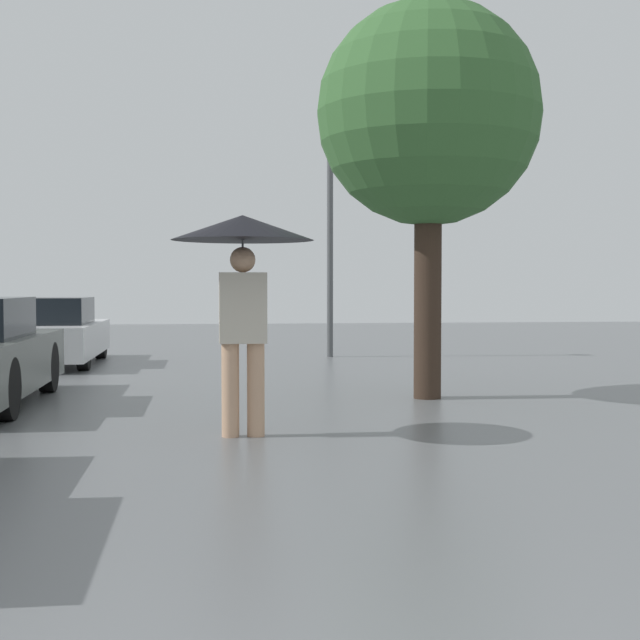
{
  "coord_description": "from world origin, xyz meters",
  "views": [
    {
      "loc": [
        -0.52,
        -2.06,
        1.36
      ],
      "look_at": [
        0.53,
        5.96,
        1.05
      ],
      "focal_mm": 50.0,
      "sensor_mm": 36.0,
      "label": 1
    }
  ],
  "objects_px": {
    "parked_car_farthest": "(43,333)",
    "tree": "(429,116)",
    "street_lamp": "(330,199)",
    "pedestrian": "(243,253)"
  },
  "relations": [
    {
      "from": "tree",
      "to": "street_lamp",
      "type": "bearing_deg",
      "value": 92.5
    },
    {
      "from": "parked_car_farthest",
      "to": "street_lamp",
      "type": "bearing_deg",
      "value": 11.17
    },
    {
      "from": "pedestrian",
      "to": "street_lamp",
      "type": "height_order",
      "value": "street_lamp"
    },
    {
      "from": "parked_car_farthest",
      "to": "tree",
      "type": "xyz_separation_m",
      "value": [
        5.44,
        -5.38,
        2.85
      ]
    },
    {
      "from": "pedestrian",
      "to": "parked_car_farthest",
      "type": "bearing_deg",
      "value": 111.64
    },
    {
      "from": "pedestrian",
      "to": "street_lamp",
      "type": "xyz_separation_m",
      "value": [
        2.06,
        8.86,
        1.36
      ]
    },
    {
      "from": "parked_car_farthest",
      "to": "street_lamp",
      "type": "distance_m",
      "value": 5.82
    },
    {
      "from": "pedestrian",
      "to": "tree",
      "type": "distance_m",
      "value": 3.81
    },
    {
      "from": "parked_car_farthest",
      "to": "tree",
      "type": "distance_m",
      "value": 8.17
    },
    {
      "from": "parked_car_farthest",
      "to": "tree",
      "type": "bearing_deg",
      "value": -44.67
    }
  ]
}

